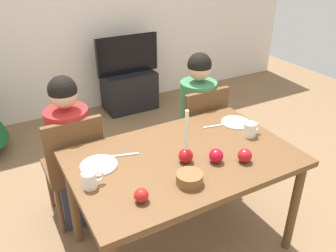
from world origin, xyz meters
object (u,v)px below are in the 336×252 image
object	(u,v)px
dining_table	(183,167)
tv	(127,55)
person_left_child	(72,155)
plate_right	(236,123)
apple_by_right_mug	(141,195)
tv_stand	(130,91)
plate_left	(99,165)
bowl_walnuts	(189,178)
apple_by_left_plate	(216,156)
apple_near_candle	(245,156)
chair_right	(199,129)
candle_centerpiece	(186,152)
mug_right	(250,130)
mug_left	(90,180)
person_right_child	(197,122)
chair_left	(75,164)

from	to	relation	value
dining_table	tv	xyz separation A→B (m)	(0.60, 2.30, 0.04)
person_left_child	plate_right	size ratio (longest dim) A/B	5.53
tv	apple_by_right_mug	size ratio (longest dim) A/B	10.10
tv_stand	tv	bearing A→B (deg)	90.00
plate_left	tv	bearing A→B (deg)	62.94
dining_table	person_left_child	world-z (taller)	person_left_child
bowl_walnuts	apple_by_left_plate	bearing A→B (deg)	21.94
apple_near_candle	apple_by_right_mug	world-z (taller)	apple_near_candle
dining_table	tv_stand	bearing A→B (deg)	75.42
chair_right	plate_right	distance (m)	0.48
tv	candle_centerpiece	size ratio (longest dim) A/B	2.27
tv	plate_right	xyz separation A→B (m)	(-0.03, -2.11, 0.05)
chair_right	plate_left	world-z (taller)	chair_right
mug_right	apple_by_left_plate	bearing A→B (deg)	-159.55
candle_centerpiece	apple_by_right_mug	bearing A→B (deg)	-152.89
mug_left	bowl_walnuts	bearing A→B (deg)	-25.51
mug_left	plate_left	bearing A→B (deg)	58.33
chair_right	tv	world-z (taller)	tv
mug_left	apple_by_left_plate	distance (m)	0.75
mug_right	apple_by_left_plate	xyz separation A→B (m)	(-0.39, -0.15, -0.01)
person_right_child	candle_centerpiece	xyz separation A→B (m)	(-0.55, -0.70, 0.25)
plate_left	plate_right	distance (m)	1.07
mug_right	candle_centerpiece	bearing A→B (deg)	-174.06
candle_centerpiece	apple_by_right_mug	world-z (taller)	candle_centerpiece
mug_right	bowl_walnuts	bearing A→B (deg)	-158.96
plate_right	apple_near_candle	size ratio (longest dim) A/B	2.43
person_right_child	plate_right	bearing A→B (deg)	-84.98
mug_right	apple_near_candle	distance (m)	0.33
plate_right	bowl_walnuts	bearing A→B (deg)	-146.84
plate_left	apple_by_left_plate	size ratio (longest dim) A/B	2.51
chair_right	tv	bearing A→B (deg)	87.57
chair_right	apple_near_candle	bearing A→B (deg)	-105.55
person_right_child	plate_right	distance (m)	0.49
tv_stand	tv	distance (m)	0.47
tv	candle_centerpiece	xyz separation A→B (m)	(-0.62, -2.36, 0.11)
person_right_child	mug_left	xyz separation A→B (m)	(-1.13, -0.66, 0.23)
chair_left	mug_left	world-z (taller)	chair_left
dining_table	tv_stand	distance (m)	2.41
chair_right	person_left_child	distance (m)	1.08
chair_left	mug_right	size ratio (longest dim) A/B	6.74
tv	apple_by_left_plate	bearing A→B (deg)	-100.62
person_left_child	apple_by_left_plate	xyz separation A→B (m)	(0.69, -0.79, 0.22)
mug_right	bowl_walnuts	size ratio (longest dim) A/B	0.89
bowl_walnuts	apple_by_right_mug	bearing A→B (deg)	-178.29
dining_table	mug_right	xyz separation A→B (m)	(0.53, -0.00, 0.13)
mug_right	apple_by_left_plate	distance (m)	0.42
plate_left	person_right_child	bearing A→B (deg)	25.48
candle_centerpiece	person_right_child	bearing A→B (deg)	51.98
mug_left	mug_right	bearing A→B (deg)	0.72
chair_right	bowl_walnuts	distance (m)	1.11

